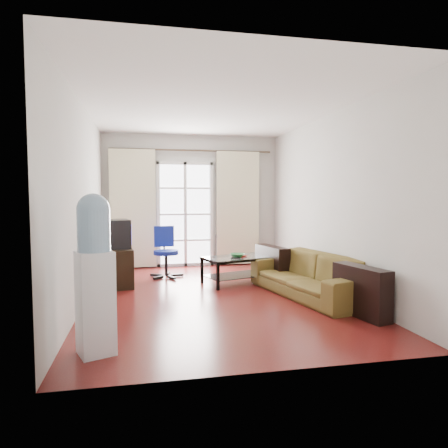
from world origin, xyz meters
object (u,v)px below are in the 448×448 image
(task_chair, at_px, (166,262))
(water_cooler, at_px, (95,271))
(tv_stand, at_px, (113,267))
(crt_tv, at_px, (113,234))
(sofa, at_px, (309,275))
(coffee_table, at_px, (237,266))

(task_chair, xyz_separation_m, water_cooler, (-0.83, -3.39, 0.50))
(tv_stand, distance_m, crt_tv, 0.54)
(sofa, height_order, task_chair, task_chair)
(coffee_table, xyz_separation_m, task_chair, (-1.14, 0.75, -0.02))
(crt_tv, bearing_deg, sofa, -36.16)
(tv_stand, xyz_separation_m, crt_tv, (0.00, -0.00, 0.54))
(coffee_table, xyz_separation_m, tv_stand, (-2.01, 0.22, 0.02))
(coffee_table, height_order, task_chair, task_chair)
(water_cooler, bearing_deg, task_chair, 54.80)
(crt_tv, height_order, task_chair, crt_tv)
(task_chair, height_order, water_cooler, water_cooler)
(crt_tv, xyz_separation_m, task_chair, (0.87, 0.53, -0.58))
(coffee_table, bearing_deg, sofa, -51.42)
(water_cooler, bearing_deg, sofa, 8.55)
(sofa, relative_size, water_cooler, 1.51)
(tv_stand, bearing_deg, coffee_table, -14.58)
(sofa, height_order, tv_stand, same)
(task_chair, relative_size, water_cooler, 0.62)
(tv_stand, xyz_separation_m, water_cooler, (0.04, -2.86, 0.47))
(coffee_table, relative_size, task_chair, 1.36)
(coffee_table, xyz_separation_m, water_cooler, (-1.97, -2.64, 0.49))
(coffee_table, bearing_deg, task_chair, 146.65)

